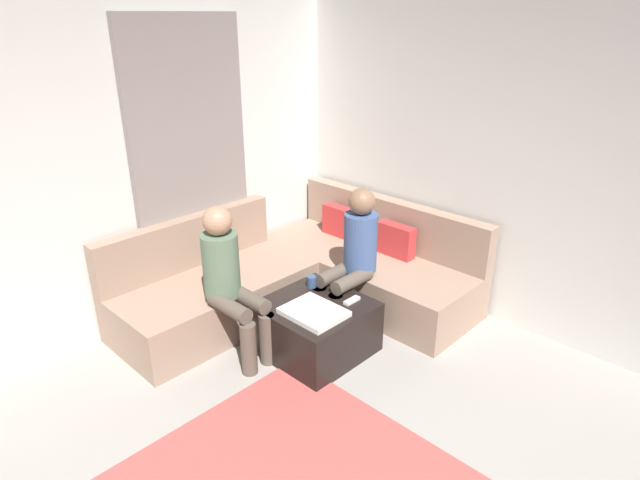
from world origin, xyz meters
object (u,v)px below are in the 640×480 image
Objects in this scene: game_remote at (352,301)px; person_on_couch_back at (353,254)px; ottoman at (316,327)px; person_on_couch_side at (229,278)px; sectional_couch at (303,276)px; coffee_mug at (312,282)px.

person_on_couch_back is (-0.25, 0.29, 0.23)m from game_remote.
ottoman is 5.07× the size of game_remote.
game_remote reaches higher than ottoman.
person_on_couch_side is (-0.45, -0.46, 0.45)m from ottoman.
sectional_couch is 3.36× the size of ottoman.
person_on_couch_back reaches higher than ottoman.
person_on_couch_back is at bearing 5.90° from sectional_couch.
ottoman is at bearing -39.29° from coffee_mug.
sectional_couch reaches higher than ottoman.
person_on_couch_back is at bearing 158.34° from person_on_couch_side.
ottoman is (0.60, -0.45, -0.07)m from sectional_couch.
person_on_couch_side is at bearing -132.91° from game_remote.
game_remote is 0.44m from person_on_couch_back.
coffee_mug is (0.38, -0.27, 0.19)m from sectional_couch.
sectional_couch is 26.84× the size of coffee_mug.
person_on_couch_back is at bearing 97.62° from ottoman.
coffee_mug is at bearing 160.03° from person_on_couch_side.
ottoman is 0.63× the size of person_on_couch_back.
coffee_mug is at bearing -35.69° from sectional_couch.
game_remote is (0.18, 0.22, 0.22)m from ottoman.
person_on_couch_side reaches higher than coffee_mug.
ottoman is 0.63× the size of person_on_couch_side.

